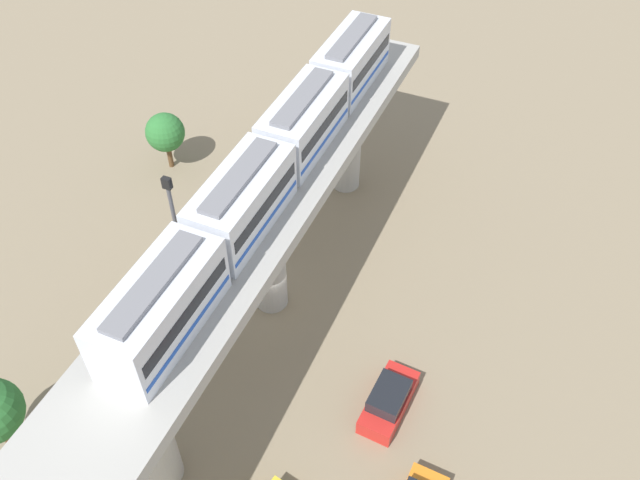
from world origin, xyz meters
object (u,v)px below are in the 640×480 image
(train, at_px, (275,160))
(parked_car_red, at_px, (389,400))
(tree_mid_lot, at_px, (165,133))
(signal_post, at_px, (181,250))

(train, relative_size, parked_car_red, 6.38)
(tree_mid_lot, bearing_deg, train, 150.45)
(tree_mid_lot, bearing_deg, parked_car_red, 149.51)
(signal_post, bearing_deg, parked_car_red, 175.48)
(parked_car_red, distance_m, signal_post, 13.21)
(train, xyz_separation_m, tree_mid_lot, (12.37, -7.01, -6.71))
(train, relative_size, tree_mid_lot, 6.29)
(parked_car_red, xyz_separation_m, tree_mid_lot, (21.09, -12.42, 2.22))
(train, height_order, tree_mid_lot, train)
(train, distance_m, tree_mid_lot, 15.72)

